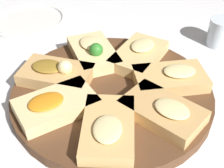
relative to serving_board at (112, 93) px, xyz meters
The scene contains 11 objects.
ground_plane 0.01m from the serving_board, ahead, with size 3.00×3.00×0.00m, color white.
serving_board is the anchor object (origin of this frame).
focaccia_slice_0 0.13m from the serving_board, 52.12° to the left, with size 0.17×0.18×0.04m.
focaccia_slice_1 0.13m from the serving_board, 103.22° to the left, with size 0.13×0.17×0.04m.
focaccia_slice_2 0.13m from the serving_board, 154.03° to the left, with size 0.18×0.15×0.05m.
focaccia_slice_3 0.13m from the serving_board, 152.08° to the right, with size 0.18×0.16×0.05m.
focaccia_slice_4 0.13m from the serving_board, 105.22° to the right, with size 0.13×0.17×0.04m.
focaccia_slice_5 0.13m from the serving_board, 49.55° to the right, with size 0.17×0.18×0.04m.
focaccia_slice_6 0.13m from the serving_board, ahead, with size 0.16×0.10×0.04m.
plate_left 0.44m from the serving_board, 169.18° to the left, with size 0.23×0.23×0.02m.
water_glass 0.37m from the serving_board, 80.68° to the left, with size 0.07×0.07×0.08m, color silver.
Camera 1 is at (0.36, -0.38, 0.46)m, focal length 50.00 mm.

